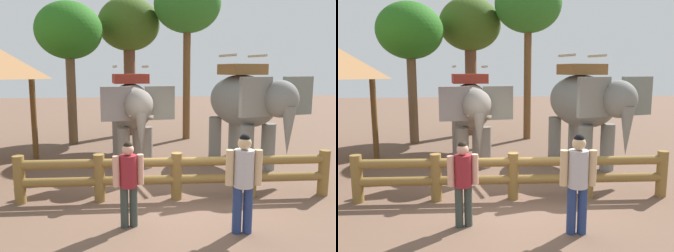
# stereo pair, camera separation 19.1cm
# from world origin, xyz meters

# --- Properties ---
(ground_plane) EXTENTS (60.00, 60.00, 0.00)m
(ground_plane) POSITION_xyz_m (0.00, 0.00, 0.00)
(ground_plane) COLOR brown
(log_fence) EXTENTS (6.98, 0.55, 1.05)m
(log_fence) POSITION_xyz_m (0.00, 0.27, 0.61)
(log_fence) COLOR brown
(log_fence) RESTS_ON ground
(elephant_near_left) EXTENTS (1.98, 3.51, 2.98)m
(elephant_near_left) POSITION_xyz_m (-0.90, 3.45, 1.67)
(elephant_near_left) COLOR gray
(elephant_near_left) RESTS_ON ground
(elephant_center) EXTENTS (2.49, 3.94, 3.30)m
(elephant_center) POSITION_xyz_m (2.44, 2.81, 1.85)
(elephant_center) COLOR slate
(elephant_center) RESTS_ON ground
(tourist_woman_in_black) EXTENTS (0.56, 0.36, 1.59)m
(tourist_woman_in_black) POSITION_xyz_m (-1.07, -1.00, 0.92)
(tourist_woman_in_black) COLOR #303934
(tourist_woman_in_black) RESTS_ON ground
(tourist_man_in_blue) EXTENTS (0.63, 0.37, 1.77)m
(tourist_man_in_blue) POSITION_xyz_m (0.90, -1.49, 1.03)
(tourist_man_in_blue) COLOR navy
(tourist_man_in_blue) RESTS_ON ground
(tree_far_left) EXTENTS (2.66, 2.66, 6.56)m
(tree_far_left) POSITION_xyz_m (1.42, 7.07, 5.35)
(tree_far_left) COLOR brown
(tree_far_left) RESTS_ON ground
(tree_back_center) EXTENTS (2.64, 2.64, 5.89)m
(tree_back_center) POSITION_xyz_m (-0.87, 8.34, 4.61)
(tree_back_center) COLOR brown
(tree_back_center) RESTS_ON ground
(tree_far_right) EXTENTS (2.48, 2.48, 5.35)m
(tree_far_right) POSITION_xyz_m (-3.12, 6.62, 4.21)
(tree_far_right) COLOR brown
(tree_far_right) RESTS_ON ground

